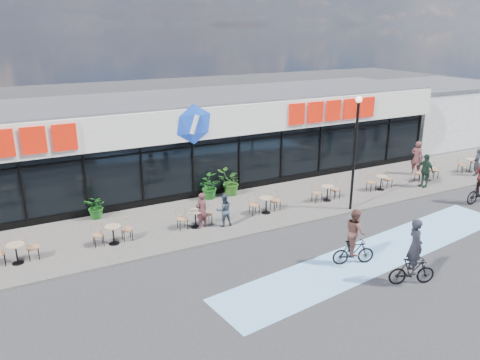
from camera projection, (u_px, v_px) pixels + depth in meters
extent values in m
plane|color=#28282B|center=(266.00, 260.00, 17.06)|extent=(120.00, 120.00, 0.00)
cube|color=#625C57|center=(215.00, 216.00, 20.83)|extent=(44.00, 5.00, 0.10)
cube|color=#78AEE2|center=(378.00, 253.00, 17.53)|extent=(14.17, 4.13, 0.01)
cube|color=black|center=(172.00, 155.00, 25.01)|extent=(30.00, 6.00, 3.00)
cube|color=white|center=(171.00, 114.00, 24.18)|extent=(30.60, 6.30, 1.50)
cube|color=#47474C|center=(169.00, 98.00, 24.05)|extent=(30.60, 6.30, 0.10)
cube|color=navy|center=(192.00, 139.00, 21.96)|extent=(30.60, 0.08, 0.18)
cube|color=black|center=(192.00, 147.00, 22.10)|extent=(30.00, 0.06, 0.08)
cube|color=black|center=(194.00, 196.00, 22.88)|extent=(30.00, 0.10, 0.40)
cube|color=red|center=(1.00, 143.00, 18.02)|extent=(5.63, 0.18, 1.10)
cube|color=red|center=(333.00, 110.00, 24.99)|extent=(5.63, 0.18, 1.10)
ellipsoid|color=blue|center=(194.00, 124.00, 21.51)|extent=(1.90, 0.24, 1.90)
cylinder|color=black|center=(23.00, 195.00, 19.19)|extent=(0.10, 0.10, 3.00)
cylinder|color=black|center=(86.00, 186.00, 20.28)|extent=(0.10, 0.10, 3.00)
cylinder|color=black|center=(142.00, 178.00, 21.37)|extent=(0.10, 0.10, 3.00)
cylinder|color=black|center=(193.00, 170.00, 22.46)|extent=(0.10, 0.10, 3.00)
cylinder|color=black|center=(239.00, 164.00, 23.55)|extent=(0.10, 0.10, 3.00)
cylinder|color=black|center=(281.00, 157.00, 24.64)|extent=(0.10, 0.10, 3.00)
cylinder|color=black|center=(320.00, 152.00, 25.73)|extent=(0.10, 0.10, 3.00)
cylinder|color=black|center=(355.00, 147.00, 26.81)|extent=(0.10, 0.10, 3.00)
cylinder|color=black|center=(388.00, 142.00, 27.90)|extent=(0.10, 0.10, 3.00)
cylinder|color=black|center=(418.00, 138.00, 28.99)|extent=(0.10, 0.10, 3.00)
cube|color=white|center=(430.00, 112.00, 34.63)|extent=(9.00, 7.00, 4.00)
cube|color=#47474C|center=(434.00, 84.00, 33.98)|extent=(9.20, 7.20, 0.12)
cylinder|color=black|center=(354.00, 157.00, 20.73)|extent=(0.12, 0.12, 4.92)
sphere|color=#FFF2CC|center=(359.00, 100.00, 19.92)|extent=(0.28, 0.28, 0.28)
cylinder|color=tan|center=(15.00, 245.00, 16.36)|extent=(0.60, 0.60, 0.04)
cylinder|color=black|center=(17.00, 254.00, 16.47)|extent=(0.06, 0.06, 0.70)
cylinder|color=black|center=(18.00, 263.00, 16.58)|extent=(0.40, 0.40, 0.02)
cylinder|color=tan|center=(113.00, 227.00, 17.84)|extent=(0.60, 0.60, 0.04)
cylinder|color=black|center=(113.00, 235.00, 17.95)|extent=(0.06, 0.06, 0.70)
cylinder|color=black|center=(114.00, 244.00, 18.06)|extent=(0.40, 0.40, 0.02)
cylinder|color=tan|center=(195.00, 211.00, 19.32)|extent=(0.60, 0.60, 0.04)
cylinder|color=black|center=(196.00, 219.00, 19.43)|extent=(0.06, 0.06, 0.70)
cylinder|color=black|center=(196.00, 227.00, 19.54)|extent=(0.40, 0.40, 0.02)
cylinder|color=tan|center=(266.00, 198.00, 20.80)|extent=(0.60, 0.60, 0.04)
cylinder|color=black|center=(266.00, 205.00, 20.91)|extent=(0.06, 0.06, 0.70)
cylinder|color=black|center=(266.00, 213.00, 21.02)|extent=(0.40, 0.40, 0.02)
cylinder|color=tan|center=(328.00, 186.00, 22.28)|extent=(0.60, 0.60, 0.04)
cylinder|color=black|center=(327.00, 193.00, 22.39)|extent=(0.06, 0.06, 0.70)
cylinder|color=black|center=(327.00, 200.00, 22.50)|extent=(0.40, 0.40, 0.02)
cylinder|color=tan|center=(382.00, 176.00, 23.76)|extent=(0.60, 0.60, 0.04)
cylinder|color=black|center=(381.00, 183.00, 23.87)|extent=(0.06, 0.06, 0.70)
cylinder|color=black|center=(380.00, 190.00, 23.98)|extent=(0.40, 0.40, 0.02)
cylinder|color=tan|center=(429.00, 168.00, 25.24)|extent=(0.60, 0.60, 0.04)
cylinder|color=black|center=(428.00, 174.00, 25.35)|extent=(0.06, 0.06, 0.70)
cylinder|color=black|center=(427.00, 180.00, 25.46)|extent=(0.40, 0.40, 0.02)
cylinder|color=tan|center=(471.00, 160.00, 26.72)|extent=(0.60, 0.60, 0.04)
cylinder|color=black|center=(470.00, 165.00, 26.83)|extent=(0.06, 0.06, 0.70)
cylinder|color=black|center=(469.00, 171.00, 26.94)|extent=(0.40, 0.40, 0.02)
imported|color=#175017|center=(97.00, 207.00, 20.32)|extent=(1.27, 1.26, 1.06)
imported|color=#265819|center=(230.00, 183.00, 23.04)|extent=(1.32, 1.18, 1.31)
imported|color=#175117|center=(208.00, 187.00, 22.62)|extent=(1.21, 1.30, 1.19)
imported|color=#50292B|center=(201.00, 210.00, 19.27)|extent=(0.63, 0.49, 1.54)
imported|color=#313F4D|center=(224.00, 210.00, 19.48)|extent=(0.76, 0.63, 1.41)
imported|color=#1A3023|center=(425.00, 170.00, 24.20)|extent=(0.46, 1.04, 1.75)
imported|color=brown|center=(417.00, 158.00, 26.23)|extent=(0.64, 0.80, 1.91)
imported|color=#23242B|center=(477.00, 162.00, 26.03)|extent=(0.67, 0.59, 1.55)
imported|color=black|center=(353.00, 252.00, 16.62)|extent=(1.60, 0.90, 0.92)
imported|color=brown|center=(355.00, 231.00, 16.37)|extent=(0.84, 0.95, 1.64)
imported|color=black|center=(412.00, 271.00, 15.32)|extent=(1.62, 0.99, 0.94)
imported|color=black|center=(415.00, 246.00, 15.03)|extent=(0.67, 0.80, 1.87)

